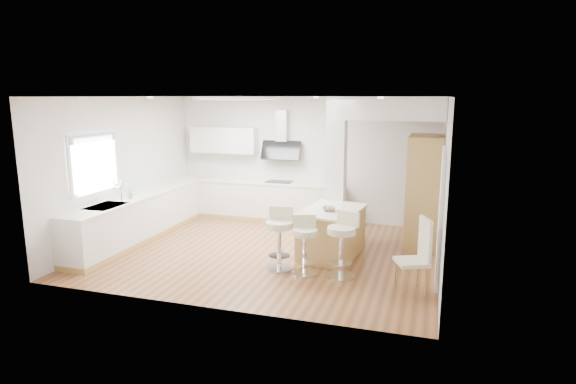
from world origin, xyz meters
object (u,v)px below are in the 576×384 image
(bar_stool_b, at_px, (305,242))
(dining_chair, at_px, (418,252))
(peninsula, at_px, (332,232))
(bar_stool_a, at_px, (280,235))
(bar_stool_c, at_px, (342,241))

(bar_stool_b, height_order, dining_chair, dining_chair)
(peninsula, height_order, bar_stool_b, bar_stool_b)
(peninsula, relative_size, bar_stool_a, 1.48)
(bar_stool_a, bearing_deg, bar_stool_c, -9.78)
(bar_stool_a, relative_size, dining_chair, 0.94)
(peninsula, relative_size, bar_stool_b, 1.61)
(bar_stool_c, bearing_deg, bar_stool_a, -158.83)
(bar_stool_c, bearing_deg, dining_chair, 12.57)
(bar_stool_a, height_order, bar_stool_b, bar_stool_a)
(bar_stool_a, relative_size, bar_stool_c, 0.99)
(bar_stool_c, distance_m, dining_chair, 1.18)
(bar_stool_b, xyz_separation_m, dining_chair, (1.75, -0.18, 0.05))
(peninsula, distance_m, bar_stool_b, 1.04)
(bar_stool_a, distance_m, bar_stool_c, 1.05)
(bar_stool_b, relative_size, dining_chair, 0.86)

